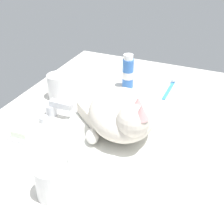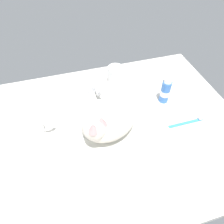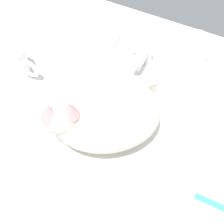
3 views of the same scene
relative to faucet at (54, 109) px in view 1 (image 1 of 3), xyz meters
The scene contains 10 objects.
ground_plane 23.05cm from the faucet, 90.00° to the right, with size 110.00×82.50×3.00cm, color silver.
sink_basin 22.82cm from the faucet, 90.00° to the right, with size 36.43×36.43×0.69cm, color silver.
faucet is the anchor object (origin of this frame).
cat 23.66cm from the faucet, 92.45° to the right, with size 30.08×30.72×14.55cm.
coffee_mug 33.34cm from the faucet, 147.71° to the right, with size 11.28×7.32×8.08cm.
rinse_cup 12.24cm from the faucet, 24.54° to the left, with size 7.45×7.45×8.52cm.
soap_dish 12.68cm from the faucet, behind, with size 9.00×6.40×1.20cm, color white.
soap_bar 12.56cm from the faucet, behind, with size 7.07×4.88×2.01cm, color silver.
toothpaste_bottle 31.50cm from the faucet, 26.75° to the right, with size 4.20×4.20×12.67cm.
toothbrush 43.39cm from the faucet, 42.08° to the right, with size 15.78×1.45×1.60cm.
Camera 1 is at (-68.16, -26.61, 52.29)cm, focal length 49.05 mm.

